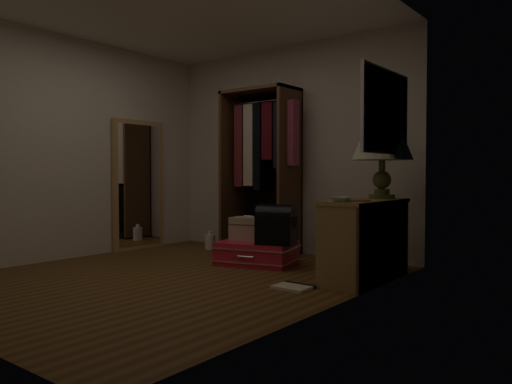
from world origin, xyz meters
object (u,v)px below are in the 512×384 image
(black_bag, at_px, (276,224))
(table_lamp, at_px, (382,143))
(white_jug, at_px, (210,242))
(console_bookshelf, at_px, (366,238))
(pink_suitcase, at_px, (257,253))
(train_case, at_px, (248,229))
(open_wardrobe, at_px, (263,157))
(floor_mirror, at_px, (139,185))

(black_bag, relative_size, table_lamp, 0.58)
(black_bag, relative_size, white_jug, 1.86)
(console_bookshelf, xyz_separation_m, black_bag, (-1.00, -0.04, 0.07))
(pink_suitcase, height_order, table_lamp, table_lamp)
(train_case, height_order, white_jug, train_case)
(console_bookshelf, relative_size, white_jug, 4.69)
(open_wardrobe, bearing_deg, console_bookshelf, -22.76)
(white_jug, bearing_deg, console_bookshelf, -11.84)
(console_bookshelf, distance_m, train_case, 1.46)
(open_wardrobe, relative_size, floor_mirror, 1.21)
(white_jug, bearing_deg, open_wardrobe, 17.38)
(table_lamp, bearing_deg, train_case, -169.40)
(black_bag, distance_m, white_jug, 1.61)
(open_wardrobe, xyz_separation_m, white_jug, (-0.71, -0.22, -1.11))
(floor_mirror, distance_m, train_case, 1.85)
(console_bookshelf, height_order, open_wardrobe, open_wardrobe)
(open_wardrobe, relative_size, black_bag, 4.62)
(black_bag, xyz_separation_m, table_lamp, (1.01, 0.37, 0.82))
(train_case, distance_m, table_lamp, 1.74)
(open_wardrobe, bearing_deg, floor_mirror, -152.44)
(white_jug, bearing_deg, train_case, -24.23)
(table_lamp, relative_size, white_jug, 3.21)
(open_wardrobe, height_order, floor_mirror, open_wardrobe)
(table_lamp, xyz_separation_m, white_jug, (-2.47, 0.18, -1.19))
(table_lamp, bearing_deg, pink_suitcase, -167.04)
(white_jug, bearing_deg, table_lamp, -4.27)
(console_bookshelf, height_order, train_case, console_bookshelf)
(console_bookshelf, relative_size, black_bag, 2.53)
(console_bookshelf, xyz_separation_m, pink_suitcase, (-1.31, 0.03, -0.27))
(floor_mirror, xyz_separation_m, pink_suitcase, (1.93, 0.06, -0.72))
(pink_suitcase, bearing_deg, table_lamp, -1.38)
(pink_suitcase, xyz_separation_m, train_case, (-0.14, 0.03, 0.26))
(console_bookshelf, bearing_deg, train_case, 177.61)
(train_case, relative_size, white_jug, 1.79)
(floor_mirror, relative_size, table_lamp, 2.22)
(train_case, relative_size, table_lamp, 0.56)
(open_wardrobe, height_order, table_lamp, open_wardrobe)
(floor_mirror, bearing_deg, table_lamp, 6.41)
(open_wardrobe, height_order, pink_suitcase, open_wardrobe)
(floor_mirror, xyz_separation_m, white_jug, (0.77, 0.55, -0.75))
(pink_suitcase, relative_size, white_jug, 3.96)
(train_case, bearing_deg, table_lamp, -1.65)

